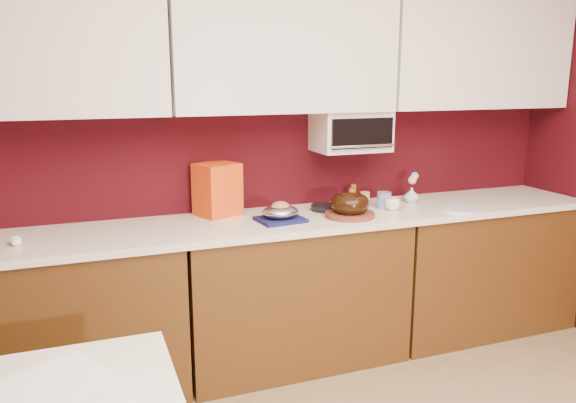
# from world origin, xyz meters

# --- Properties ---
(wall_back) EXTENTS (4.00, 0.02, 2.50)m
(wall_back) POSITION_xyz_m (0.00, 2.25, 1.25)
(wall_back) COLOR #39070D
(wall_back) RESTS_ON floor
(base_cabinet_left) EXTENTS (1.31, 0.58, 0.86)m
(base_cabinet_left) POSITION_xyz_m (-1.33, 1.94, 0.43)
(base_cabinet_left) COLOR #4F2F0F
(base_cabinet_left) RESTS_ON floor
(base_cabinet_center) EXTENTS (1.31, 0.58, 0.86)m
(base_cabinet_center) POSITION_xyz_m (0.00, 1.94, 0.43)
(base_cabinet_center) COLOR #4F2F0F
(base_cabinet_center) RESTS_ON floor
(base_cabinet_right) EXTENTS (1.31, 0.58, 0.86)m
(base_cabinet_right) POSITION_xyz_m (1.33, 1.94, 0.43)
(base_cabinet_right) COLOR #4F2F0F
(base_cabinet_right) RESTS_ON floor
(countertop) EXTENTS (4.00, 0.62, 0.04)m
(countertop) POSITION_xyz_m (0.00, 1.94, 0.88)
(countertop) COLOR white
(countertop) RESTS_ON base_cabinet_center
(upper_cabinet_left) EXTENTS (1.31, 0.33, 0.70)m
(upper_cabinet_left) POSITION_xyz_m (-1.33, 2.08, 1.85)
(upper_cabinet_left) COLOR white
(upper_cabinet_left) RESTS_ON wall_back
(upper_cabinet_center) EXTENTS (1.31, 0.33, 0.70)m
(upper_cabinet_center) POSITION_xyz_m (0.00, 2.08, 1.85)
(upper_cabinet_center) COLOR white
(upper_cabinet_center) RESTS_ON wall_back
(upper_cabinet_right) EXTENTS (1.31, 0.33, 0.70)m
(upper_cabinet_right) POSITION_xyz_m (1.33, 2.08, 1.85)
(upper_cabinet_right) COLOR white
(upper_cabinet_right) RESTS_ON wall_back
(toaster_oven) EXTENTS (0.45, 0.30, 0.25)m
(toaster_oven) POSITION_xyz_m (0.45, 2.10, 1.38)
(toaster_oven) COLOR white
(toaster_oven) RESTS_ON upper_cabinet_center
(toaster_oven_door) EXTENTS (0.40, 0.02, 0.18)m
(toaster_oven_door) POSITION_xyz_m (0.45, 1.94, 1.38)
(toaster_oven_door) COLOR black
(toaster_oven_door) RESTS_ON toaster_oven
(toaster_oven_handle) EXTENTS (0.42, 0.02, 0.02)m
(toaster_oven_handle) POSITION_xyz_m (0.45, 1.93, 1.30)
(toaster_oven_handle) COLOR silver
(toaster_oven_handle) RESTS_ON toaster_oven
(cake_base) EXTENTS (0.36, 0.36, 0.03)m
(cake_base) POSITION_xyz_m (0.32, 1.83, 0.91)
(cake_base) COLOR brown
(cake_base) RESTS_ON countertop
(bundt_cake) EXTENTS (0.30, 0.30, 0.09)m
(bundt_cake) POSITION_xyz_m (0.32, 1.83, 0.98)
(bundt_cake) COLOR black
(bundt_cake) RESTS_ON cake_base
(navy_towel) EXTENTS (0.28, 0.24, 0.02)m
(navy_towel) POSITION_xyz_m (-0.10, 1.88, 0.91)
(navy_towel) COLOR #14184D
(navy_towel) RESTS_ON countertop
(foil_ham_nest) EXTENTS (0.26, 0.25, 0.08)m
(foil_ham_nest) POSITION_xyz_m (-0.10, 1.88, 0.96)
(foil_ham_nest) COLOR silver
(foil_ham_nest) RESTS_ON navy_towel
(roasted_ham) EXTENTS (0.13, 0.12, 0.07)m
(roasted_ham) POSITION_xyz_m (-0.10, 1.88, 0.98)
(roasted_ham) COLOR tan
(roasted_ham) RESTS_ON foil_ham_nest
(pandoro_box) EXTENTS (0.29, 0.28, 0.31)m
(pandoro_box) POSITION_xyz_m (-0.39, 2.15, 1.05)
(pandoro_box) COLOR red
(pandoro_box) RESTS_ON countertop
(dark_pan) EXTENTS (0.25, 0.25, 0.03)m
(dark_pan) POSITION_xyz_m (0.26, 2.03, 0.92)
(dark_pan) COLOR black
(dark_pan) RESTS_ON countertop
(coffee_mug) EXTENTS (0.11, 0.11, 0.09)m
(coffee_mug) POSITION_xyz_m (0.64, 1.89, 0.95)
(coffee_mug) COLOR white
(coffee_mug) RESTS_ON countertop
(blue_jar) EXTENTS (0.09, 0.09, 0.10)m
(blue_jar) POSITION_xyz_m (0.62, 1.96, 0.95)
(blue_jar) COLOR navy
(blue_jar) RESTS_ON countertop
(flower_vase) EXTENTS (0.09, 0.09, 0.11)m
(flower_vase) POSITION_xyz_m (0.87, 2.04, 0.96)
(flower_vase) COLOR silver
(flower_vase) RESTS_ON countertop
(flower_pink) EXTENTS (0.05, 0.05, 0.05)m
(flower_pink) POSITION_xyz_m (0.87, 2.04, 1.05)
(flower_pink) COLOR pink
(flower_pink) RESTS_ON flower_vase
(flower_blue) EXTENTS (0.05, 0.05, 0.05)m
(flower_blue) POSITION_xyz_m (0.90, 2.06, 1.07)
(flower_blue) COLOR #91A6E8
(flower_blue) RESTS_ON flower_vase
(china_plate) EXTENTS (0.29, 0.29, 0.01)m
(china_plate) POSITION_xyz_m (1.03, 1.74, 0.91)
(china_plate) COLOR white
(china_plate) RESTS_ON countertop
(amber_bottle) EXTENTS (0.04, 0.04, 0.11)m
(amber_bottle) POSITION_xyz_m (0.48, 2.13, 0.95)
(amber_bottle) COLOR #984D1B
(amber_bottle) RESTS_ON countertop
(paper_cup) EXTENTS (0.07, 0.07, 0.09)m
(paper_cup) POSITION_xyz_m (0.54, 2.05, 0.95)
(paper_cup) COLOR #9B7F46
(paper_cup) RESTS_ON countertop
(egg_left) EXTENTS (0.07, 0.06, 0.05)m
(egg_left) POSITION_xyz_m (-1.47, 1.90, 0.92)
(egg_left) COLOR white
(egg_left) RESTS_ON countertop
(egg_right) EXTENTS (0.06, 0.06, 0.04)m
(egg_right) POSITION_xyz_m (-1.46, 1.87, 0.92)
(egg_right) COLOR white
(egg_right) RESTS_ON countertop
(amber_bottle_tall) EXTENTS (0.04, 0.04, 0.12)m
(amber_bottle_tall) POSITION_xyz_m (0.51, 2.17, 0.96)
(amber_bottle_tall) COLOR brown
(amber_bottle_tall) RESTS_ON countertop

